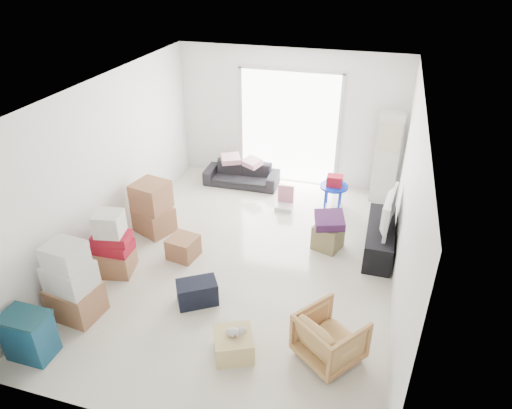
{
  "coord_description": "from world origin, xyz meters",
  "views": [
    {
      "loc": [
        1.79,
        -5.54,
        4.35
      ],
      "look_at": [
        0.12,
        0.2,
        0.93
      ],
      "focal_mm": 32.0,
      "sensor_mm": 36.0,
      "label": 1
    }
  ],
  "objects_px": {
    "ottoman": "(328,237)",
    "kids_table": "(334,185)",
    "tv_console": "(379,238)",
    "armchair": "(330,335)",
    "wood_crate": "(234,344)",
    "television": "(382,222)",
    "sofa": "(242,171)",
    "storage_bins": "(29,335)",
    "ac_tower": "(386,158)"
  },
  "relations": [
    {
      "from": "ottoman",
      "to": "kids_table",
      "type": "xyz_separation_m",
      "value": [
        -0.11,
        1.36,
        0.26
      ]
    },
    {
      "from": "tv_console",
      "to": "armchair",
      "type": "distance_m",
      "value": 2.48
    },
    {
      "from": "kids_table",
      "to": "storage_bins",
      "type": "bearing_deg",
      "value": -122.93
    },
    {
      "from": "ottoman",
      "to": "wood_crate",
      "type": "bearing_deg",
      "value": -106.52
    },
    {
      "from": "tv_console",
      "to": "television",
      "type": "bearing_deg",
      "value": 0.0
    },
    {
      "from": "television",
      "to": "ottoman",
      "type": "bearing_deg",
      "value": 106.81
    },
    {
      "from": "tv_console",
      "to": "kids_table",
      "type": "height_order",
      "value": "kids_table"
    },
    {
      "from": "ac_tower",
      "to": "kids_table",
      "type": "xyz_separation_m",
      "value": [
        -0.86,
        -0.56,
        -0.41
      ]
    },
    {
      "from": "ac_tower",
      "to": "sofa",
      "type": "relative_size",
      "value": 1.16
    },
    {
      "from": "tv_console",
      "to": "kids_table",
      "type": "relative_size",
      "value": 2.17
    },
    {
      "from": "storage_bins",
      "to": "armchair",
      "type": "bearing_deg",
      "value": 15.61
    },
    {
      "from": "television",
      "to": "sofa",
      "type": "distance_m",
      "value": 3.29
    },
    {
      "from": "television",
      "to": "armchair",
      "type": "relative_size",
      "value": 1.42
    },
    {
      "from": "wood_crate",
      "to": "kids_table",
      "type": "bearing_deg",
      "value": 80.53
    },
    {
      "from": "kids_table",
      "to": "tv_console",
      "type": "bearing_deg",
      "value": -53.03
    },
    {
      "from": "sofa",
      "to": "wood_crate",
      "type": "relative_size",
      "value": 3.32
    },
    {
      "from": "ac_tower",
      "to": "sofa",
      "type": "xyz_separation_m",
      "value": [
        -2.8,
        -0.15,
        -0.58
      ]
    },
    {
      "from": "ac_tower",
      "to": "television",
      "type": "relative_size",
      "value": 1.77
    },
    {
      "from": "television",
      "to": "storage_bins",
      "type": "xyz_separation_m",
      "value": [
        -3.9,
        -3.4,
        -0.22
      ]
    },
    {
      "from": "ac_tower",
      "to": "storage_bins",
      "type": "xyz_separation_m",
      "value": [
        -3.85,
        -5.17,
        -0.56
      ]
    },
    {
      "from": "sofa",
      "to": "kids_table",
      "type": "distance_m",
      "value": 1.99
    },
    {
      "from": "armchair",
      "to": "wood_crate",
      "type": "relative_size",
      "value": 1.53
    },
    {
      "from": "storage_bins",
      "to": "wood_crate",
      "type": "xyz_separation_m",
      "value": [
        2.33,
        0.68,
        -0.16
      ]
    },
    {
      "from": "storage_bins",
      "to": "wood_crate",
      "type": "bearing_deg",
      "value": 16.35
    },
    {
      "from": "tv_console",
      "to": "wood_crate",
      "type": "bearing_deg",
      "value": -120.03
    },
    {
      "from": "television",
      "to": "storage_bins",
      "type": "relative_size",
      "value": 1.58
    },
    {
      "from": "ottoman",
      "to": "wood_crate",
      "type": "distance_m",
      "value": 2.67
    },
    {
      "from": "ac_tower",
      "to": "wood_crate",
      "type": "height_order",
      "value": "ac_tower"
    },
    {
      "from": "armchair",
      "to": "ottoman",
      "type": "bearing_deg",
      "value": -43.88
    },
    {
      "from": "sofa",
      "to": "storage_bins",
      "type": "distance_m",
      "value": 5.13
    },
    {
      "from": "television",
      "to": "sofa",
      "type": "height_order",
      "value": "television"
    },
    {
      "from": "kids_table",
      "to": "sofa",
      "type": "bearing_deg",
      "value": 168.11
    },
    {
      "from": "tv_console",
      "to": "ottoman",
      "type": "xyz_separation_m",
      "value": [
        -0.81,
        -0.15,
        -0.03
      ]
    },
    {
      "from": "storage_bins",
      "to": "wood_crate",
      "type": "distance_m",
      "value": 2.44
    },
    {
      "from": "sofa",
      "to": "wood_crate",
      "type": "distance_m",
      "value": 4.52
    },
    {
      "from": "wood_crate",
      "to": "armchair",
      "type": "bearing_deg",
      "value": 14.05
    },
    {
      "from": "tv_console",
      "to": "armchair",
      "type": "height_order",
      "value": "armchair"
    },
    {
      "from": "armchair",
      "to": "kids_table",
      "type": "distance_m",
      "value": 3.68
    },
    {
      "from": "sofa",
      "to": "wood_crate",
      "type": "height_order",
      "value": "sofa"
    },
    {
      "from": "television",
      "to": "sofa",
      "type": "relative_size",
      "value": 0.65
    },
    {
      "from": "armchair",
      "to": "storage_bins",
      "type": "bearing_deg",
      "value": 52.93
    },
    {
      "from": "television",
      "to": "ottoman",
      "type": "xyz_separation_m",
      "value": [
        -0.81,
        -0.15,
        -0.33
      ]
    },
    {
      "from": "kids_table",
      "to": "television",
      "type": "bearing_deg",
      "value": -53.03
    },
    {
      "from": "sofa",
      "to": "ottoman",
      "type": "xyz_separation_m",
      "value": [
        2.04,
        -1.77,
        -0.09
      ]
    },
    {
      "from": "kids_table",
      "to": "ottoman",
      "type": "bearing_deg",
      "value": -85.58
    },
    {
      "from": "tv_console",
      "to": "armchair",
      "type": "xyz_separation_m",
      "value": [
        -0.45,
        -2.43,
        0.11
      ]
    },
    {
      "from": "armchair",
      "to": "wood_crate",
      "type": "height_order",
      "value": "armchair"
    },
    {
      "from": "ottoman",
      "to": "kids_table",
      "type": "height_order",
      "value": "kids_table"
    },
    {
      "from": "ottoman",
      "to": "kids_table",
      "type": "bearing_deg",
      "value": 94.42
    },
    {
      "from": "ac_tower",
      "to": "storage_bins",
      "type": "bearing_deg",
      "value": -126.68
    }
  ]
}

